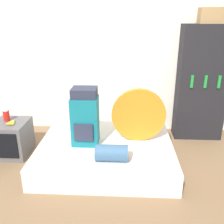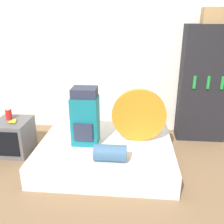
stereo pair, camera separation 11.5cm
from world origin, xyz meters
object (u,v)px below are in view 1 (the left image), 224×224
object	(u,v)px
sleeping_roll	(112,153)
canister	(6,116)
tent_bag	(139,115)
television	(12,138)
bookshelf	(202,84)
cardboard_box	(211,16)
backpack	(85,117)

from	to	relation	value
sleeping_roll	canister	size ratio (longest dim) A/B	2.37
tent_bag	television	world-z (taller)	tent_bag
television	bookshelf	xyz separation A→B (m)	(2.87, 0.76, 0.66)
television	sleeping_roll	bearing A→B (deg)	-21.71
tent_bag	sleeping_roll	distance (m)	0.72
tent_bag	bookshelf	xyz separation A→B (m)	(1.04, 0.78, 0.25)
cardboard_box	bookshelf	bearing A→B (deg)	-130.33
bookshelf	tent_bag	bearing A→B (deg)	-142.93
backpack	canister	size ratio (longest dim) A/B	4.70
backpack	canister	bearing A→B (deg)	169.43
sleeping_roll	bookshelf	distance (m)	2.00
tent_bag	cardboard_box	size ratio (longest dim) A/B	2.20
canister	cardboard_box	xyz separation A→B (m)	(2.94, 0.70, 1.36)
tent_bag	bookshelf	bearing A→B (deg)	37.07
canister	tent_bag	bearing A→B (deg)	-2.62
backpack	cardboard_box	xyz separation A→B (m)	(1.75, 0.92, 1.27)
television	canister	xyz separation A→B (m)	(-0.06, 0.06, 0.33)
backpack	canister	xyz separation A→B (m)	(-1.18, 0.22, -0.09)
backpack	tent_bag	distance (m)	0.73
bookshelf	cardboard_box	xyz separation A→B (m)	(0.00, 0.00, 1.03)
television	cardboard_box	size ratio (longest dim) A/B	1.60
television	bookshelf	distance (m)	3.04
bookshelf	cardboard_box	size ratio (longest dim) A/B	5.45
backpack	sleeping_roll	world-z (taller)	backpack
tent_bag	canister	world-z (taller)	tent_bag
canister	cardboard_box	world-z (taller)	cardboard_box
tent_bag	canister	size ratio (longest dim) A/B	4.48
sleeping_roll	television	bearing A→B (deg)	158.29
sleeping_roll	bookshelf	world-z (taller)	bookshelf
backpack	tent_bag	xyz separation A→B (m)	(0.72, 0.13, -0.01)
backpack	bookshelf	xyz separation A→B (m)	(1.75, 0.92, 0.24)
bookshelf	backpack	bearing A→B (deg)	-152.37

